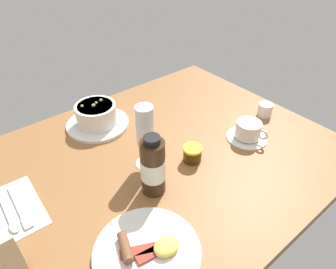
{
  "coord_description": "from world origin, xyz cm",
  "views": [
    {
      "loc": [
        40.97,
        55.47,
        61.16
      ],
      "look_at": [
        -2.88,
        1.86,
        8.77
      ],
      "focal_mm": 32.36,
      "sensor_mm": 36.0,
      "label": 1
    }
  ],
  "objects_px": {
    "cutlery_setting": "(14,210)",
    "jam_jar": "(192,154)",
    "porridge_bowl": "(97,116)",
    "creamer_jug": "(265,109)",
    "breakfast_plate": "(148,252)",
    "sauce_bottle_brown": "(153,167)",
    "menu_card": "(9,260)",
    "coffee_cup": "(248,131)",
    "wine_glass": "(145,129)"
  },
  "relations": [
    {
      "from": "creamer_jug",
      "to": "wine_glass",
      "type": "distance_m",
      "value": 0.5
    },
    {
      "from": "coffee_cup",
      "to": "porridge_bowl",
      "type": "bearing_deg",
      "value": -47.48
    },
    {
      "from": "coffee_cup",
      "to": "sauce_bottle_brown",
      "type": "height_order",
      "value": "sauce_bottle_brown"
    },
    {
      "from": "wine_glass",
      "to": "creamer_jug",
      "type": "bearing_deg",
      "value": 172.98
    },
    {
      "from": "creamer_jug",
      "to": "menu_card",
      "type": "relative_size",
      "value": 0.51
    },
    {
      "from": "wine_glass",
      "to": "menu_card",
      "type": "bearing_deg",
      "value": 14.22
    },
    {
      "from": "sauce_bottle_brown",
      "to": "porridge_bowl",
      "type": "bearing_deg",
      "value": -94.67
    },
    {
      "from": "coffee_cup",
      "to": "jam_jar",
      "type": "height_order",
      "value": "coffee_cup"
    },
    {
      "from": "menu_card",
      "to": "wine_glass",
      "type": "bearing_deg",
      "value": -165.78
    },
    {
      "from": "creamer_jug",
      "to": "sauce_bottle_brown",
      "type": "bearing_deg",
      "value": 3.71
    },
    {
      "from": "porridge_bowl",
      "to": "breakfast_plate",
      "type": "relative_size",
      "value": 0.9
    },
    {
      "from": "coffee_cup",
      "to": "breakfast_plate",
      "type": "relative_size",
      "value": 0.57
    },
    {
      "from": "jam_jar",
      "to": "cutlery_setting",
      "type": "bearing_deg",
      "value": -16.91
    },
    {
      "from": "cutlery_setting",
      "to": "sauce_bottle_brown",
      "type": "relative_size",
      "value": 1.15
    },
    {
      "from": "cutlery_setting",
      "to": "breakfast_plate",
      "type": "relative_size",
      "value": 0.86
    },
    {
      "from": "porridge_bowl",
      "to": "coffee_cup",
      "type": "height_order",
      "value": "porridge_bowl"
    },
    {
      "from": "cutlery_setting",
      "to": "menu_card",
      "type": "xyz_separation_m",
      "value": [
        0.05,
        0.18,
        0.05
      ]
    },
    {
      "from": "coffee_cup",
      "to": "wine_glass",
      "type": "bearing_deg",
      "value": -18.37
    },
    {
      "from": "cutlery_setting",
      "to": "sauce_bottle_brown",
      "type": "distance_m",
      "value": 0.37
    },
    {
      "from": "breakfast_plate",
      "to": "wine_glass",
      "type": "bearing_deg",
      "value": -125.73
    },
    {
      "from": "cutlery_setting",
      "to": "coffee_cup",
      "type": "height_order",
      "value": "coffee_cup"
    },
    {
      "from": "cutlery_setting",
      "to": "menu_card",
      "type": "relative_size",
      "value": 1.85
    },
    {
      "from": "sauce_bottle_brown",
      "to": "breakfast_plate",
      "type": "height_order",
      "value": "sauce_bottle_brown"
    },
    {
      "from": "jam_jar",
      "to": "menu_card",
      "type": "xyz_separation_m",
      "value": [
        0.53,
        0.03,
        0.03
      ]
    },
    {
      "from": "cutlery_setting",
      "to": "creamer_jug",
      "type": "bearing_deg",
      "value": 171.2
    },
    {
      "from": "coffee_cup",
      "to": "jam_jar",
      "type": "relative_size",
      "value": 2.34
    },
    {
      "from": "jam_jar",
      "to": "sauce_bottle_brown",
      "type": "bearing_deg",
      "value": 7.46
    },
    {
      "from": "cutlery_setting",
      "to": "jam_jar",
      "type": "relative_size",
      "value": 3.56
    },
    {
      "from": "wine_glass",
      "to": "breakfast_plate",
      "type": "height_order",
      "value": "wine_glass"
    },
    {
      "from": "porridge_bowl",
      "to": "breakfast_plate",
      "type": "height_order",
      "value": "porridge_bowl"
    },
    {
      "from": "porridge_bowl",
      "to": "coffee_cup",
      "type": "distance_m",
      "value": 0.51
    },
    {
      "from": "porridge_bowl",
      "to": "cutlery_setting",
      "type": "xyz_separation_m",
      "value": [
        0.35,
        0.2,
        -0.04
      ]
    },
    {
      "from": "coffee_cup",
      "to": "menu_card",
      "type": "xyz_separation_m",
      "value": [
        0.74,
        -0.0,
        0.03
      ]
    },
    {
      "from": "porridge_bowl",
      "to": "breakfast_plate",
      "type": "bearing_deg",
      "value": 72.91
    },
    {
      "from": "cutlery_setting",
      "to": "breakfast_plate",
      "type": "distance_m",
      "value": 0.36
    },
    {
      "from": "wine_glass",
      "to": "breakfast_plate",
      "type": "relative_size",
      "value": 0.83
    },
    {
      "from": "breakfast_plate",
      "to": "menu_card",
      "type": "bearing_deg",
      "value": -29.47
    },
    {
      "from": "cutlery_setting",
      "to": "menu_card",
      "type": "height_order",
      "value": "menu_card"
    },
    {
      "from": "cutlery_setting",
      "to": "creamer_jug",
      "type": "height_order",
      "value": "creamer_jug"
    },
    {
      "from": "menu_card",
      "to": "jam_jar",
      "type": "bearing_deg",
      "value": -176.67
    },
    {
      "from": "cutlery_setting",
      "to": "wine_glass",
      "type": "xyz_separation_m",
      "value": [
        -0.36,
        0.07,
        0.12
      ]
    },
    {
      "from": "jam_jar",
      "to": "breakfast_plate",
      "type": "bearing_deg",
      "value": 30.0
    },
    {
      "from": "porridge_bowl",
      "to": "jam_jar",
      "type": "xyz_separation_m",
      "value": [
        -0.13,
        0.34,
        -0.01
      ]
    },
    {
      "from": "coffee_cup",
      "to": "menu_card",
      "type": "height_order",
      "value": "menu_card"
    },
    {
      "from": "porridge_bowl",
      "to": "menu_card",
      "type": "distance_m",
      "value": 0.54
    },
    {
      "from": "creamer_jug",
      "to": "menu_card",
      "type": "height_order",
      "value": "menu_card"
    },
    {
      "from": "creamer_jug",
      "to": "sauce_bottle_brown",
      "type": "xyz_separation_m",
      "value": [
        0.53,
        0.03,
        0.06
      ]
    },
    {
      "from": "creamer_jug",
      "to": "wine_glass",
      "type": "relative_size",
      "value": 0.29
    },
    {
      "from": "breakfast_plate",
      "to": "coffee_cup",
      "type": "bearing_deg",
      "value": -165.43
    },
    {
      "from": "jam_jar",
      "to": "breakfast_plate",
      "type": "height_order",
      "value": "jam_jar"
    }
  ]
}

